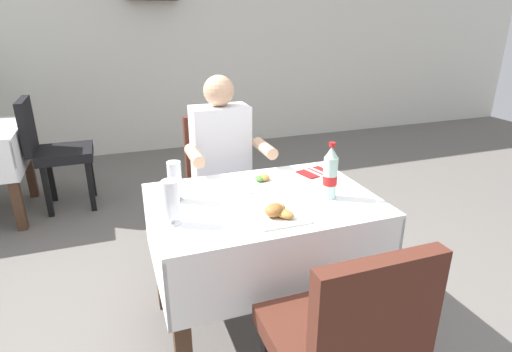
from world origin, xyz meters
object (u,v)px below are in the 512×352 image
chair_near_camera_side (343,340)px  napkin_cutlery_set (315,172)px  plate_far_diner (260,181)px  cola_bottle_primary (330,174)px  main_dining_table (263,231)px  beer_glass_middle (171,202)px  background_chair_right (52,147)px  plate_near_camera (277,213)px  seated_diner_far (223,164)px  chair_far_diner_seat (222,180)px  beer_glass_left (175,180)px

chair_near_camera_side → napkin_cutlery_set: bearing=68.4°
plate_far_diner → cola_bottle_primary: 0.40m
main_dining_table → chair_near_camera_side: size_ratio=1.12×
main_dining_table → plate_far_diner: plate_far_diner is taller
plate_far_diner → beer_glass_middle: beer_glass_middle is taller
main_dining_table → chair_near_camera_side: bearing=-90.0°
cola_bottle_primary → background_chair_right: 2.58m
chair_near_camera_side → plate_near_camera: 0.61m
background_chair_right → plate_near_camera: bearing=-62.8°
seated_diner_far → background_chair_right: size_ratio=1.30×
plate_near_camera → plate_far_diner: plate_near_camera is taller
chair_near_camera_side → beer_glass_middle: bearing=124.7°
beer_glass_middle → plate_far_diner: bearing=31.3°
plate_far_diner → cola_bottle_primary: cola_bottle_primary is taller
chair_far_diner_seat → plate_near_camera: size_ratio=4.14×
napkin_cutlery_set → chair_near_camera_side: bearing=-111.6°
napkin_cutlery_set → seated_diner_far: bearing=132.9°
beer_glass_middle → background_chair_right: 2.25m
chair_far_diner_seat → plate_far_diner: chair_far_diner_seat is taller
chair_near_camera_side → napkin_cutlery_set: 1.10m
plate_near_camera → napkin_cutlery_set: bearing=47.0°
cola_bottle_primary → napkin_cutlery_set: 0.36m
chair_far_diner_seat → chair_near_camera_side: same height
main_dining_table → plate_far_diner: bearing=74.2°
chair_near_camera_side → beer_glass_left: (-0.40, 0.90, 0.31)m
chair_far_diner_seat → beer_glass_middle: (-0.46, -0.90, 0.30)m
chair_far_diner_seat → beer_glass_left: bearing=-121.3°
background_chair_right → main_dining_table: bearing=-60.1°
plate_near_camera → plate_far_diner: 0.41m
main_dining_table → chair_far_diner_seat: size_ratio=1.12×
plate_far_diner → napkin_cutlery_set: (0.34, 0.04, -0.01)m
plate_near_camera → background_chair_right: (-1.14, 2.21, -0.22)m
beer_glass_middle → beer_glass_left: bearing=77.2°
cola_bottle_primary → plate_far_diner: bearing=130.7°
plate_far_diner → plate_near_camera: bearing=-99.2°
chair_near_camera_side → main_dining_table: bearing=90.0°
chair_near_camera_side → background_chair_right: size_ratio=1.00×
chair_near_camera_side → napkin_cutlery_set: chair_near_camera_side is taller
chair_far_diner_seat → plate_far_diner: (0.05, -0.59, 0.21)m
chair_far_diner_seat → background_chair_right: size_ratio=1.00×
seated_diner_far → main_dining_table: bearing=-88.7°
beer_glass_middle → cola_bottle_primary: size_ratio=0.71×
plate_near_camera → napkin_cutlery_set: plate_near_camera is taller
seated_diner_far → cola_bottle_primary: 0.86m
plate_near_camera → background_chair_right: 2.50m
plate_far_diner → beer_glass_middle: bearing=-148.7°
plate_far_diner → beer_glass_left: (-0.46, -0.08, 0.10)m
beer_glass_left → background_chair_right: (-0.74, 1.88, -0.31)m
chair_near_camera_side → plate_near_camera: chair_near_camera_side is taller
seated_diner_far → beer_glass_left: size_ratio=6.36×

